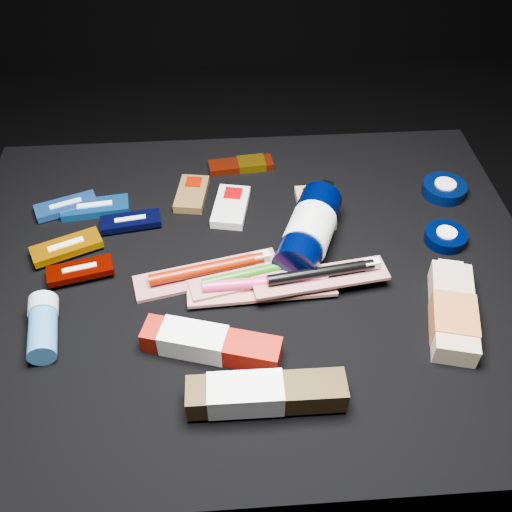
{
  "coord_description": "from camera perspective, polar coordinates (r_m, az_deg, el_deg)",
  "views": [
    {
      "loc": [
        -0.03,
        -0.65,
        1.09
      ],
      "look_at": [
        0.01,
        0.01,
        0.42
      ],
      "focal_mm": 40.0,
      "sensor_mm": 36.0,
      "label": 1
    }
  ],
  "objects": [
    {
      "name": "ground",
      "position": [
        1.27,
        -0.66,
        -13.88
      ],
      "size": [
        3.0,
        3.0,
        0.0
      ],
      "primitive_type": "plane",
      "color": "black",
      "rests_on": "ground"
    },
    {
      "name": "cloth_table",
      "position": [
        1.1,
        -0.75,
        -8.51
      ],
      "size": [
        0.98,
        0.78,
        0.4
      ],
      "primitive_type": "cube",
      "color": "black",
      "rests_on": "ground"
    },
    {
      "name": "luna_bar_0",
      "position": [
        1.09,
        -15.77,
        4.68
      ],
      "size": [
        0.13,
        0.06,
        0.02
      ],
      "rotation": [
        0.0,
        0.0,
        0.12
      ],
      "color": "#1055A7",
      "rests_on": "cloth_table"
    },
    {
      "name": "luna_bar_1",
      "position": [
        1.11,
        -18.44,
        4.75
      ],
      "size": [
        0.12,
        0.08,
        0.01
      ],
      "rotation": [
        0.0,
        0.0,
        0.36
      ],
      "color": "blue",
      "rests_on": "cloth_table"
    },
    {
      "name": "luna_bar_2",
      "position": [
        1.04,
        -12.42,
        3.41
      ],
      "size": [
        0.11,
        0.05,
        0.01
      ],
      "rotation": [
        0.0,
        0.0,
        0.15
      ],
      "color": "black",
      "rests_on": "cloth_table"
    },
    {
      "name": "luna_bar_3",
      "position": [
        1.02,
        -18.41,
        0.86
      ],
      "size": [
        0.12,
        0.09,
        0.02
      ],
      "rotation": [
        0.0,
        0.0,
        0.41
      ],
      "color": "orange",
      "rests_on": "cloth_table"
    },
    {
      "name": "luna_bar_4",
      "position": [
        0.97,
        -17.16,
        -1.39
      ],
      "size": [
        0.11,
        0.06,
        0.01
      ],
      "rotation": [
        0.0,
        0.0,
        0.23
      ],
      "color": "#6B0700",
      "rests_on": "cloth_table"
    },
    {
      "name": "clif_bar_0",
      "position": [
        1.09,
        -6.41,
        6.33
      ],
      "size": [
        0.07,
        0.11,
        0.02
      ],
      "rotation": [
        0.0,
        0.0,
        -0.16
      ],
      "color": "#543C1C",
      "rests_on": "cloth_table"
    },
    {
      "name": "clif_bar_1",
      "position": [
        1.06,
        -2.5,
        5.1
      ],
      "size": [
        0.08,
        0.12,
        0.02
      ],
      "rotation": [
        0.0,
        0.0,
        -0.2
      ],
      "color": "silver",
      "rests_on": "cloth_table"
    },
    {
      "name": "clif_bar_2",
      "position": [
        1.06,
        5.86,
        5.01
      ],
      "size": [
        0.06,
        0.11,
        0.02
      ],
      "rotation": [
        0.0,
        0.0,
        0.03
      ],
      "color": "#A27E5C",
      "rests_on": "cloth_table"
    },
    {
      "name": "power_bar",
      "position": [
        1.16,
        -1.17,
        9.13
      ],
      "size": [
        0.13,
        0.05,
        0.02
      ],
      "rotation": [
        0.0,
        0.0,
        0.11
      ],
      "color": "#691506",
      "rests_on": "cloth_table"
    },
    {
      "name": "lotion_bottle",
      "position": [
        0.97,
        5.33,
        2.52
      ],
      "size": [
        0.14,
        0.24,
        0.08
      ],
      "rotation": [
        0.0,
        0.0,
        -0.39
      ],
      "color": "black",
      "rests_on": "cloth_table"
    },
    {
      "name": "cream_tin_upper",
      "position": [
        1.15,
        18.3,
        6.38
      ],
      "size": [
        0.08,
        0.08,
        0.03
      ],
      "rotation": [
        0.0,
        0.0,
        0.31
      ],
      "color": "black",
      "rests_on": "cloth_table"
    },
    {
      "name": "cream_tin_lower",
      "position": [
        1.04,
        18.42,
        1.82
      ],
      "size": [
        0.07,
        0.07,
        0.02
      ],
      "rotation": [
        0.0,
        0.0,
        0.3
      ],
      "color": "black",
      "rests_on": "cloth_table"
    },
    {
      "name": "bodywash_bottle",
      "position": [
        0.91,
        19.07,
        -5.38
      ],
      "size": [
        0.1,
        0.19,
        0.04
      ],
      "rotation": [
        0.0,
        0.0,
        -0.25
      ],
      "color": "#C8AE89",
      "rests_on": "cloth_table"
    },
    {
      "name": "deodorant_stick",
      "position": [
        0.9,
        -20.54,
        -6.59
      ],
      "size": [
        0.06,
        0.11,
        0.04
      ],
      "rotation": [
        0.0,
        0.0,
        0.16
      ],
      "color": "teal",
      "rests_on": "cloth_table"
    },
    {
      "name": "toothbrush_pack_0",
      "position": [
        0.94,
        -4.68,
        -1.55
      ],
      "size": [
        0.25,
        0.11,
        0.03
      ],
      "rotation": [
        0.0,
        0.0,
        0.22
      ],
      "color": "#A8A29D",
      "rests_on": "cloth_table"
    },
    {
      "name": "toothbrush_pack_1",
      "position": [
        0.9,
        0.78,
        -2.95
      ],
      "size": [
        0.24,
        0.07,
        0.03
      ],
      "rotation": [
        0.0,
        0.0,
        0.04
      ],
      "color": "#B8B3AD",
      "rests_on": "cloth_table"
    },
    {
      "name": "toothbrush_pack_2",
      "position": [
        0.91,
        -0.46,
        -1.95
      ],
      "size": [
        0.2,
        0.09,
        0.02
      ],
      "rotation": [
        0.0,
        0.0,
        0.23
      ],
      "color": "#A49F99",
      "rests_on": "cloth_table"
    },
    {
      "name": "toothbrush_pack_3",
      "position": [
        0.91,
        6.67,
        -1.88
      ],
      "size": [
        0.22,
        0.08,
        0.02
      ],
      "rotation": [
        0.0,
        0.0,
        0.14
      ],
      "color": "#ADA7A2",
      "rests_on": "cloth_table"
    },
    {
      "name": "toothpaste_carton_red",
      "position": [
        0.83,
        -5.11,
        -8.67
      ],
      "size": [
        0.21,
        0.1,
        0.04
      ],
      "rotation": [
        0.0,
        0.0,
        -0.28
      ],
      "color": "maroon",
      "rests_on": "cloth_table"
    },
    {
      "name": "toothpaste_carton_green",
      "position": [
        0.77,
        0.31,
        -13.63
      ],
      "size": [
        0.21,
        0.05,
        0.04
      ],
      "rotation": [
        0.0,
        0.0,
        -0.01
      ],
      "color": "#33240D",
      "rests_on": "cloth_table"
    }
  ]
}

